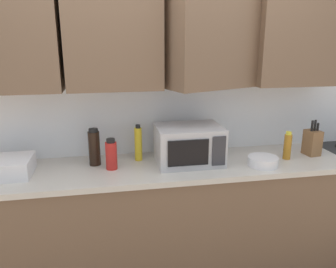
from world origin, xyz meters
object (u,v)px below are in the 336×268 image
at_px(bottle_soy_dark, 94,147).
at_px(bottle_red_sauce, 111,155).
at_px(microwave, 189,145).
at_px(bottle_amber_vinegar, 288,146).
at_px(knife_block, 312,142).
at_px(dish_rack, 3,167).
at_px(bowl_ceramic_small, 263,161).
at_px(bottle_yellow_mustard, 138,144).

xyz_separation_m(bottle_soy_dark, bottle_red_sauce, (0.12, -0.11, -0.03)).
bearing_deg(microwave, bottle_amber_vinegar, -4.81).
bearing_deg(knife_block, microwave, 179.48).
bearing_deg(dish_rack, knife_block, 0.14).
relative_size(microwave, bowl_ceramic_small, 2.19).
distance_m(bottle_amber_vinegar, bowl_ceramic_small, 0.27).
bearing_deg(bottle_yellow_mustard, knife_block, -5.38).
xyz_separation_m(bottle_soy_dark, bowl_ceramic_small, (1.21, -0.25, -0.10)).
xyz_separation_m(knife_block, bottle_red_sauce, (-1.58, -0.02, 0.00)).
distance_m(knife_block, bottle_red_sauce, 1.58).
bearing_deg(bottle_red_sauce, knife_block, 0.59).
bearing_deg(knife_block, bottle_red_sauce, -179.41).
height_order(microwave, bottle_amber_vinegar, microwave).
xyz_separation_m(dish_rack, bottle_red_sauce, (0.73, -0.01, 0.05)).
xyz_separation_m(bottle_amber_vinegar, bowl_ceramic_small, (-0.24, -0.10, -0.07)).
distance_m(microwave, bottle_yellow_mustard, 0.38).
bearing_deg(knife_block, bowl_ceramic_small, -162.41).
distance_m(dish_rack, bottle_soy_dark, 0.62).
bearing_deg(microwave, dish_rack, -179.35).
bearing_deg(dish_rack, bottle_amber_vinegar, -1.38).
xyz_separation_m(knife_block, bowl_ceramic_small, (-0.49, -0.16, -0.07)).
xyz_separation_m(dish_rack, bottle_yellow_mustard, (0.94, 0.14, 0.07)).
bearing_deg(dish_rack, microwave, 0.65).
xyz_separation_m(bottle_soy_dark, bottle_yellow_mustard, (0.33, 0.04, -0.00)).
relative_size(dish_rack, bottle_amber_vinegar, 1.74).
relative_size(bottle_soy_dark, bottle_amber_vinegar, 1.26).
relative_size(knife_block, bottle_yellow_mustard, 1.03).
distance_m(microwave, bottle_amber_vinegar, 0.77).
relative_size(microwave, bottle_yellow_mustard, 1.72).
bearing_deg(knife_block, bottle_amber_vinegar, -167.32).
relative_size(knife_block, bowl_ceramic_small, 1.32).
height_order(bottle_soy_dark, bottle_amber_vinegar, bottle_soy_dark).
bearing_deg(bottle_red_sauce, bottle_yellow_mustard, 35.20).
bearing_deg(bottle_soy_dark, knife_block, -3.03).
xyz_separation_m(microwave, bottle_soy_dark, (-0.69, 0.08, -0.01)).
bearing_deg(bottle_yellow_mustard, bottle_soy_dark, -173.11).
bearing_deg(bottle_yellow_mustard, bottle_red_sauce, -144.80).
height_order(dish_rack, bowl_ceramic_small, dish_rack).
height_order(bottle_soy_dark, bottle_yellow_mustard, bottle_yellow_mustard).
relative_size(dish_rack, bowl_ceramic_small, 1.74).
height_order(bottle_soy_dark, bottle_red_sauce, bottle_soy_dark).
height_order(knife_block, bottle_soy_dark, knife_block).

